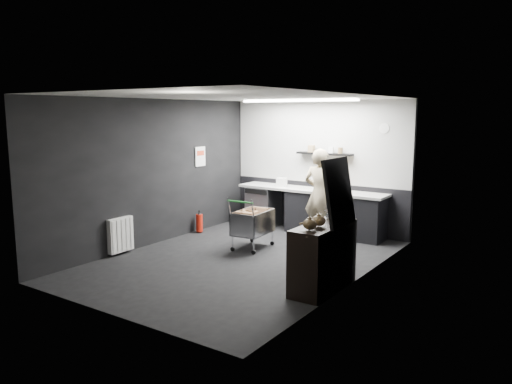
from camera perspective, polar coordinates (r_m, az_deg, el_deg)
The scene contains 22 objects.
floor at distance 8.45m, azimuth -1.66°, elevation -7.78°, with size 5.50×5.50×0.00m, color black.
ceiling at distance 8.09m, azimuth -1.75°, elevation 10.86°, with size 5.50×5.50×0.00m, color silver.
wall_back at distance 10.49m, azimuth 7.13°, elevation 3.00°, with size 5.50×5.50×0.00m, color black.
wall_front at distance 6.17m, azimuth -16.83°, elevation -1.57°, with size 5.50×5.50×0.00m, color black.
wall_left at distance 9.46m, azimuth -11.59°, elevation 2.23°, with size 5.50×5.50×0.00m, color black.
wall_right at distance 7.18m, azimuth 11.34°, elevation 0.10°, with size 5.50×5.50×0.00m, color black.
kitchen_wall_panel at distance 10.44m, azimuth 7.13°, elevation 5.73°, with size 3.95×0.02×1.70m, color #B5B5B1.
dado_panel at distance 10.60m, azimuth 6.99°, elevation -1.58°, with size 3.95×0.02×1.00m, color black.
floating_shelf at distance 10.26m, azimuth 7.82°, elevation 4.37°, with size 1.20×0.22×0.04m, color black.
wall_clock at distance 9.86m, azimuth 14.46°, elevation 7.06°, with size 0.20×0.20×0.03m, color white.
poster at distance 10.37m, azimuth -6.40°, elevation 4.06°, with size 0.02×0.30×0.40m, color white.
poster_red_band at distance 10.36m, azimuth -6.38°, elevation 4.44°, with size 0.01×0.22×0.10m, color red.
radiator at distance 8.99m, azimuth -15.22°, elevation -4.74°, with size 0.10×0.50×0.60m, color white.
ceiling_strip at distance 9.65m, azimuth 4.81°, elevation 10.37°, with size 2.40×0.20×0.04m, color white.
prep_counter at distance 10.28m, azimuth 6.86°, elevation -2.16°, with size 3.20×0.61×0.90m.
person at distance 9.67m, azimuth 7.28°, elevation -0.28°, with size 0.65×0.43×1.78m, color beige.
shopping_cart at distance 9.05m, azimuth -0.39°, elevation -3.69°, with size 0.58×0.90×0.94m.
sideboard at distance 7.04m, azimuth 7.89°, elevation -6.36°, with size 0.53×1.23×1.85m.
fire_extinguisher at distance 10.33m, azimuth -6.49°, elevation -3.46°, with size 0.14×0.14×0.45m.
cardboard_box at distance 9.98m, azimuth 8.70°, elevation 0.38°, with size 0.55×0.42×0.11m, color #90744D.
pink_tub at distance 10.05m, azimuth 8.46°, elevation 0.63°, with size 0.18×0.18×0.18m, color silver.
white_container at distance 10.53m, azimuth 2.96°, elevation 1.11°, with size 0.20×0.16×0.18m, color white.
Camera 1 is at (4.73, -6.55, 2.45)m, focal length 35.00 mm.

